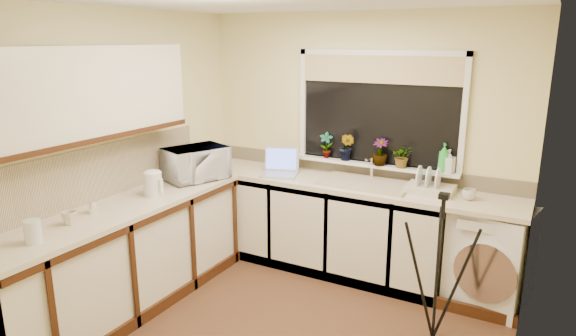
{
  "coord_description": "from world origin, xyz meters",
  "views": [
    {
      "loc": [
        1.69,
        -2.98,
        2.2
      ],
      "look_at": [
        -0.25,
        0.55,
        1.15
      ],
      "focal_mm": 31.11,
      "sensor_mm": 36.0,
      "label": 1
    }
  ],
  "objects": [
    {
      "name": "glass_jug",
      "position": [
        -1.23,
        -1.12,
        0.98
      ],
      "size": [
        0.11,
        0.11,
        0.16
      ],
      "primitive_type": "cylinder",
      "color": "silver",
      "rests_on": "worktop_left"
    },
    {
      "name": "wall_back",
      "position": [
        0.0,
        1.5,
        1.23
      ],
      "size": [
        3.2,
        0.0,
        3.2
      ],
      "primitive_type": "plane",
      "rotation": [
        1.57,
        0.0,
        0.0
      ],
      "color": "beige",
      "rests_on": "ground"
    },
    {
      "name": "plant_a",
      "position": [
        -0.3,
        1.43,
        1.18
      ],
      "size": [
        0.16,
        0.13,
        0.26
      ],
      "primitive_type": "imported",
      "rotation": [
        0.0,
        0.0,
        0.34
      ],
      "color": "#999999",
      "rests_on": "windowsill"
    },
    {
      "name": "windowsill",
      "position": [
        0.2,
        1.43,
        1.04
      ],
      "size": [
        1.6,
        0.14,
        0.03
      ],
      "primitive_type": "cube",
      "color": "white",
      "rests_on": "wall_back"
    },
    {
      "name": "worktop_back",
      "position": [
        0.0,
        1.2,
        0.88
      ],
      "size": [
        3.2,
        0.6,
        0.04
      ],
      "primitive_type": "cube",
      "color": "beige",
      "rests_on": "base_cabinet_back"
    },
    {
      "name": "wall_left",
      "position": [
        -1.6,
        0.0,
        1.23
      ],
      "size": [
        0.0,
        3.0,
        3.0
      ],
      "primitive_type": "plane",
      "rotation": [
        1.57,
        0.0,
        1.57
      ],
      "color": "beige",
      "rests_on": "ground"
    },
    {
      "name": "sink",
      "position": [
        0.2,
        1.2,
        0.91
      ],
      "size": [
        0.82,
        0.46,
        0.03
      ],
      "primitive_type": "cube",
      "color": "tan",
      "rests_on": "worktop_back"
    },
    {
      "name": "worktop_left",
      "position": [
        -1.3,
        -0.3,
        0.88
      ],
      "size": [
        0.6,
        2.4,
        0.04
      ],
      "primitive_type": "cube",
      "color": "beige",
      "rests_on": "base_cabinet_left"
    },
    {
      "name": "plant_c",
      "position": [
        0.27,
        1.39,
        1.18
      ],
      "size": [
        0.16,
        0.16,
        0.25
      ],
      "primitive_type": "imported",
      "rotation": [
        0.0,
        0.0,
        0.12
      ],
      "color": "#999999",
      "rests_on": "windowsill"
    },
    {
      "name": "tripod",
      "position": [
        1.05,
        0.46,
        0.57
      ],
      "size": [
        0.7,
        0.7,
        1.15
      ],
      "primitive_type": null,
      "rotation": [
        0.0,
        0.0,
        -0.29
      ],
      "color": "black",
      "rests_on": "floor"
    },
    {
      "name": "dish_rack",
      "position": [
        0.78,
        1.24,
        0.93
      ],
      "size": [
        0.4,
        0.3,
        0.06
      ],
      "primitive_type": "cube",
      "rotation": [
        0.0,
        0.0,
        0.0
      ],
      "color": "beige",
      "rests_on": "worktop_back"
    },
    {
      "name": "faucet",
      "position": [
        0.2,
        1.38,
        1.02
      ],
      "size": [
        0.03,
        0.03,
        0.24
      ],
      "primitive_type": "cylinder",
      "color": "silver",
      "rests_on": "worktop_back"
    },
    {
      "name": "steel_jar",
      "position": [
        -1.36,
        -0.53,
        0.95
      ],
      "size": [
        0.07,
        0.07,
        0.1
      ],
      "primitive_type": "cylinder",
      "color": "white",
      "rests_on": "worktop_left"
    },
    {
      "name": "upper_cabinet",
      "position": [
        -1.44,
        -0.45,
        1.8
      ],
      "size": [
        0.28,
        1.9,
        0.7
      ],
      "primitive_type": "cube",
      "color": "silver",
      "rests_on": "wall_left"
    },
    {
      "name": "base_cabinet_back",
      "position": [
        -0.33,
        1.2,
        0.43
      ],
      "size": [
        2.55,
        0.6,
        0.86
      ],
      "primitive_type": "cube",
      "color": "silver",
      "rests_on": "floor"
    },
    {
      "name": "kettle",
      "position": [
        -1.26,
        0.02,
        1.0
      ],
      "size": [
        0.15,
        0.15,
        0.2
      ],
      "primitive_type": "cylinder",
      "color": "silver",
      "rests_on": "worktop_left"
    },
    {
      "name": "laptop",
      "position": [
        -0.66,
        1.15,
        0.97
      ],
      "size": [
        0.42,
        0.39,
        0.26
      ],
      "rotation": [
        0.0,
        0.0,
        0.3
      ],
      "color": "#ADADB5",
      "rests_on": "worktop_back"
    },
    {
      "name": "soap_bottle_green",
      "position": [
        0.84,
        1.43,
        1.18
      ],
      "size": [
        0.13,
        0.13,
        0.26
      ],
      "primitive_type": "imported",
      "rotation": [
        0.0,
        0.0,
        0.42
      ],
      "color": "green",
      "rests_on": "windowsill"
    },
    {
      "name": "base_cabinet_left",
      "position": [
        -1.3,
        -0.3,
        0.43
      ],
      "size": [
        0.54,
        2.4,
        0.86
      ],
      "primitive_type": "cube",
      "color": "silver",
      "rests_on": "floor"
    },
    {
      "name": "window_glass",
      "position": [
        0.2,
        1.49,
        1.55
      ],
      "size": [
        1.5,
        0.02,
        1.0
      ],
      "primitive_type": "cube",
      "color": "black",
      "rests_on": "wall_back"
    },
    {
      "name": "splashback_left",
      "position": [
        -1.59,
        -0.3,
        1.12
      ],
      "size": [
        0.02,
        2.4,
        0.45
      ],
      "primitive_type": "cube",
      "color": "beige",
      "rests_on": "wall_left"
    },
    {
      "name": "floor",
      "position": [
        0.0,
        0.0,
        0.0
      ],
      "size": [
        3.2,
        3.2,
        0.0
      ],
      "primitive_type": "plane",
      "color": "brown",
      "rests_on": "ground"
    },
    {
      "name": "washing_machine",
      "position": [
        1.32,
        1.23,
        0.42
      ],
      "size": [
        0.69,
        0.67,
        0.84
      ],
      "primitive_type": "cube",
      "rotation": [
        0.0,
        0.0,
        -0.18
      ],
      "color": "white",
      "rests_on": "floor"
    },
    {
      "name": "microwave",
      "position": [
        -1.27,
        0.61,
        1.05
      ],
      "size": [
        0.55,
        0.66,
        0.31
      ],
      "primitive_type": "imported",
      "rotation": [
        0.0,
        0.0,
        1.2
      ],
      "color": "white",
      "rests_on": "worktop_left"
    },
    {
      "name": "window_blind",
      "position": [
        0.2,
        1.46,
        1.92
      ],
      "size": [
        1.5,
        0.02,
        0.25
      ],
      "primitive_type": "cube",
      "color": "tan",
      "rests_on": "wall_back"
    },
    {
      "name": "splashback_back",
      "position": [
        0.0,
        1.49,
        0.97
      ],
      "size": [
        3.2,
        0.02,
        0.14
      ],
      "primitive_type": "cube",
      "color": "beige",
      "rests_on": "wall_back"
    },
    {
      "name": "wall_front",
      "position": [
        0.0,
        -1.5,
        1.23
      ],
      "size": [
        3.2,
        0.0,
        3.2
      ],
      "primitive_type": "plane",
      "rotation": [
        -1.57,
        0.0,
        0.0
      ],
      "color": "beige",
      "rests_on": "ground"
    },
    {
      "name": "plant_b",
      "position": [
        -0.07,
        1.41,
        1.18
      ],
      "size": [
        0.17,
        0.15,
        0.27
      ],
      "primitive_type": "imported",
      "rotation": [
        0.0,
        0.0,
        -0.27
      ],
      "color": "#999999",
      "rests_on": "windowsill"
    },
    {
      "name": "cup_left",
      "position": [
        -1.31,
        -0.78,
        0.95
      ],
      "size": [
        0.14,
        0.14,
        0.1
      ],
      "primitive_type": "imported",
      "rotation": [
        0.0,
        0.0,
        -0.42
      ],
      "color": "beige",
      "rests_on": "worktop_left"
    },
    {
      "name": "wall_right",
      "position": [
        1.6,
        0.0,
        1.23
      ],
      "size": [
        0.0,
        3.0,
        3.0
      ],
      "primitive_type": "plane",
      "rotation": [
        1.57,
        0.0,
        -1.57
      ],
      "color": "beige",
      "rests_on": "ground"
    },
    {
      "name": "soap_bottle_clear",
      "position": [
        0.89,
        1.43,
        1.15
      ],
      "size": [
        0.11,
        0.11,
        0.21
      ],
      "primitive_type": "imported",
      "rotation": [
        0.0,
        0.0,
        -0.22
      ],
      "color": "#999999",
      "rests_on": "windowsill"
    },
    {
      "name": "cup_back",
      "position": [
        1.11,
        1.19,
        0.95
      ],
      "size": [
        0.15,
        0.15,
        0.09
      ],
      "primitive_type": "imported",
      "rotation": [
        0.0,
        0.0,
        0.35
      ],
      "color": "beige",
      "rests_on": "worktop_back"
    },
    {
      "name": "plant_d",
      "position": [
        0.48,
        1.41,
        1.15
      ],
      "size": [
        0.24,
        0.22,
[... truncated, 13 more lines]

